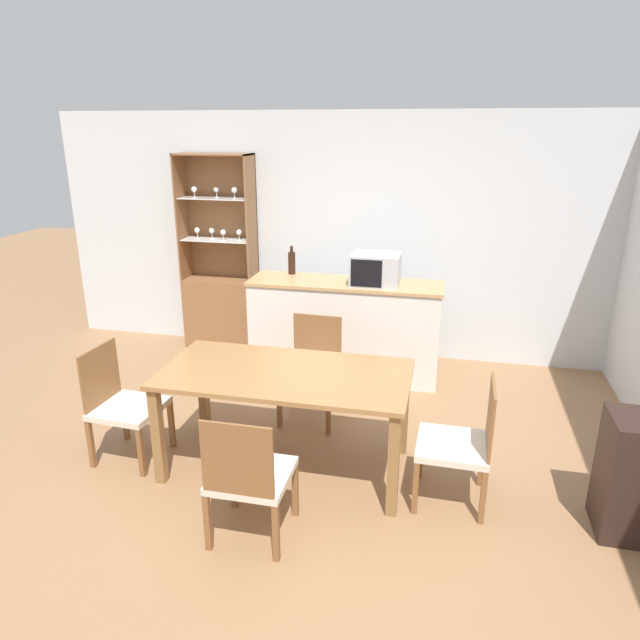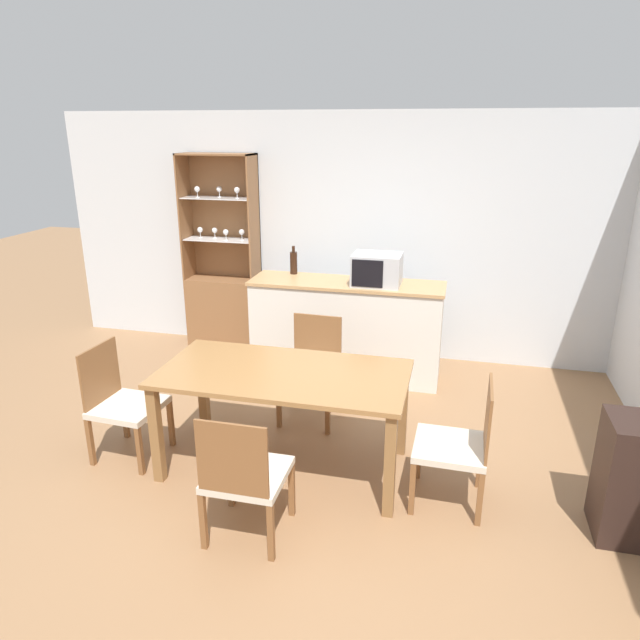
{
  "view_description": "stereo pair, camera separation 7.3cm",
  "coord_description": "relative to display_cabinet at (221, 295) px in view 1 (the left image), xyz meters",
  "views": [
    {
      "loc": [
        0.91,
        -3.3,
        2.39
      ],
      "look_at": [
        -0.09,
        1.08,
        0.86
      ],
      "focal_mm": 32.0,
      "sensor_mm": 36.0,
      "label": 1
    },
    {
      "loc": [
        0.98,
        -3.28,
        2.39
      ],
      "look_at": [
        -0.09,
        1.08,
        0.86
      ],
      "focal_mm": 32.0,
      "sensor_mm": 36.0,
      "label": 2
    }
  ],
  "objects": [
    {
      "name": "dining_table",
      "position": [
        1.39,
        -2.23,
        0.07
      ],
      "size": [
        1.74,
        0.88,
        0.76
      ],
      "color": "olive",
      "rests_on": "ground_plane"
    },
    {
      "name": "dining_chair_side_right_near",
      "position": [
        2.62,
        -2.36,
        -0.17
      ],
      "size": [
        0.47,
        0.47,
        0.87
      ],
      "rotation": [
        0.0,
        0.0,
        1.55
      ],
      "color": "beige",
      "rests_on": "ground_plane"
    },
    {
      "name": "dining_chair_head_near",
      "position": [
        1.39,
        -3.02,
        -0.17
      ],
      "size": [
        0.46,
        0.46,
        0.87
      ],
      "rotation": [
        0.0,
        0.0,
        -0.0
      ],
      "color": "beige",
      "rests_on": "ground_plane"
    },
    {
      "name": "wall_back",
      "position": [
        1.54,
        0.18,
        0.68
      ],
      "size": [
        6.8,
        0.06,
        2.55
      ],
      "color": "silver",
      "rests_on": "ground_plane"
    },
    {
      "name": "dining_chair_head_far",
      "position": [
        1.4,
        -1.44,
        -0.17
      ],
      "size": [
        0.48,
        0.48,
        0.87
      ],
      "rotation": [
        0.0,
        0.0,
        3.1
      ],
      "color": "beige",
      "rests_on": "ground_plane"
    },
    {
      "name": "microwave",
      "position": [
        1.79,
        -0.53,
        0.52
      ],
      "size": [
        0.45,
        0.37,
        0.29
      ],
      "color": "#B7BABF",
      "rests_on": "kitchen_counter"
    },
    {
      "name": "display_cabinet",
      "position": [
        0.0,
        0.0,
        0.0
      ],
      "size": [
        0.81,
        0.33,
        2.13
      ],
      "color": "brown",
      "rests_on": "ground_plane"
    },
    {
      "name": "wine_bottle",
      "position": [
        0.91,
        -0.31,
        0.49
      ],
      "size": [
        0.07,
        0.07,
        0.29
      ],
      "color": "black",
      "rests_on": "kitchen_counter"
    },
    {
      "name": "dining_chair_side_left_near",
      "position": [
        0.17,
        -2.36,
        -0.17
      ],
      "size": [
        0.49,
        0.49,
        0.87
      ],
      "rotation": [
        0.0,
        0.0,
        -1.63
      ],
      "color": "beige",
      "rests_on": "ground_plane"
    },
    {
      "name": "ground_plane",
      "position": [
        1.54,
        -2.45,
        -0.6
      ],
      "size": [
        18.0,
        18.0,
        0.0
      ],
      "primitive_type": "plane",
      "color": "#936B47"
    },
    {
      "name": "kitchen_counter",
      "position": [
        1.5,
        -0.5,
        -0.11
      ],
      "size": [
        1.88,
        0.54,
        0.97
      ],
      "color": "silver",
      "rests_on": "ground_plane"
    }
  ]
}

